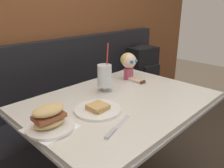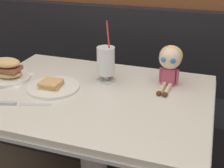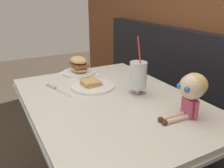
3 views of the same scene
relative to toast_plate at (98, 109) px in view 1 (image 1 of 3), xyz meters
name	(u,v)px [view 1 (image 1 of 3)]	position (x,y,z in m)	size (l,w,h in m)	color
wood_panel_wall	(39,14)	(0.19, 0.89, 0.45)	(4.40, 0.08, 2.40)	brown
booth_bench	(65,123)	(0.19, 0.65, -0.42)	(2.60, 0.48, 1.00)	black
diner_table	(120,128)	(0.19, 0.02, -0.21)	(1.11, 0.81, 0.74)	silver
toast_plate	(98,109)	(0.00, 0.00, 0.00)	(0.25, 0.25, 0.04)	white
milkshake_glass	(105,77)	(0.21, 0.17, 0.09)	(0.10, 0.10, 0.32)	silver
sandwich_plate	(49,120)	(-0.27, 0.02, 0.03)	(0.23, 0.23, 0.12)	white
butter_knife	(114,130)	(-0.08, -0.20, -0.01)	(0.23, 0.09, 0.01)	silver
seated_doll	(129,62)	(0.52, 0.23, 0.12)	(0.12, 0.22, 0.20)	#B74C6B
backpack	(143,63)	(1.23, 0.62, -0.09)	(0.33, 0.29, 0.41)	black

